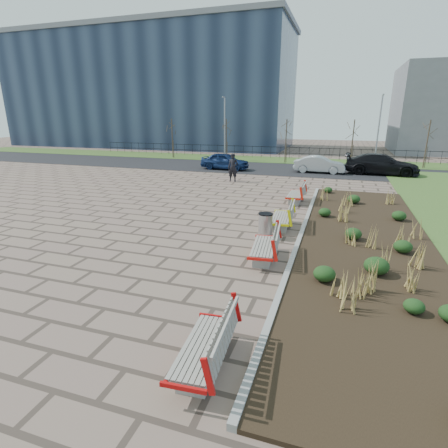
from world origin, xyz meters
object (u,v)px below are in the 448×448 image
(bench_d, at_px, (295,193))
(bench_c, at_px, (281,216))
(lamp_west, at_px, (225,129))
(lamp_east, at_px, (378,132))
(pedestrian, at_px, (233,168))
(litter_bin, at_px, (265,226))
(car_black, at_px, (381,164))
(car_blue, at_px, (225,161))
(bench_a, at_px, (203,344))
(bench_b, at_px, (264,245))
(car_silver, at_px, (319,164))

(bench_d, bearing_deg, bench_c, -89.99)
(lamp_west, distance_m, lamp_east, 14.00)
(pedestrian, distance_m, lamp_west, 11.62)
(litter_bin, relative_size, car_black, 0.17)
(pedestrian, bearing_deg, car_blue, 109.16)
(litter_bin, distance_m, car_black, 17.90)
(bench_a, height_order, bench_b, same)
(bench_c, height_order, lamp_east, lamp_east)
(lamp_west, relative_size, lamp_east, 1.00)
(bench_b, relative_size, litter_bin, 2.28)
(pedestrian, bearing_deg, bench_c, -66.86)
(car_blue, height_order, car_silver, car_blue)
(car_black, bearing_deg, bench_b, 168.21)
(car_silver, bearing_deg, bench_d, 177.87)
(car_black, bearing_deg, lamp_east, 5.30)
(car_black, distance_m, lamp_west, 14.98)
(car_silver, distance_m, car_black, 4.64)
(bench_d, relative_size, lamp_east, 0.35)
(car_black, bearing_deg, bench_a, 171.39)
(litter_bin, height_order, lamp_east, lamp_east)
(lamp_west, bearing_deg, bench_a, -72.65)
(bench_a, relative_size, lamp_west, 0.35)
(litter_bin, distance_m, car_silver, 16.40)
(bench_c, distance_m, bench_d, 4.56)
(car_silver, bearing_deg, car_black, -81.02)
(bench_d, xyz_separation_m, pedestrian, (-4.91, 4.76, 0.46))
(bench_a, height_order, car_black, car_black)
(bench_d, relative_size, car_silver, 0.53)
(bench_a, bearing_deg, car_silver, 84.42)
(car_silver, xyz_separation_m, lamp_west, (-9.56, 5.01, 2.37))
(bench_d, bearing_deg, lamp_east, 72.07)
(car_black, xyz_separation_m, lamp_east, (-0.15, 4.36, 2.24))
(bench_c, bearing_deg, car_silver, 84.25)
(bench_a, relative_size, car_silver, 0.53)
(bench_b, height_order, car_blue, car_blue)
(bench_b, distance_m, lamp_east, 24.14)
(bench_c, height_order, bench_d, same)
(bench_b, distance_m, lamp_west, 25.28)
(car_blue, xyz_separation_m, lamp_east, (12.12, 5.66, 2.33))
(car_blue, height_order, lamp_west, lamp_west)
(bench_b, xyz_separation_m, litter_bin, (-0.38, 2.10, -0.04))
(bench_a, height_order, bench_d, same)
(car_blue, distance_m, lamp_east, 13.58)
(pedestrian, height_order, car_black, pedestrian)
(bench_d, relative_size, litter_bin, 2.28)
(bench_a, height_order, pedestrian, pedestrian)
(pedestrian, xyz_separation_m, car_blue, (-2.21, 5.01, -0.25))
(bench_a, bearing_deg, lamp_west, 103.12)
(bench_a, xyz_separation_m, lamp_west, (-9.00, 28.80, 2.54))
(car_silver, height_order, lamp_east, lamp_east)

